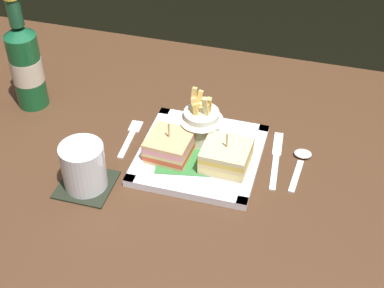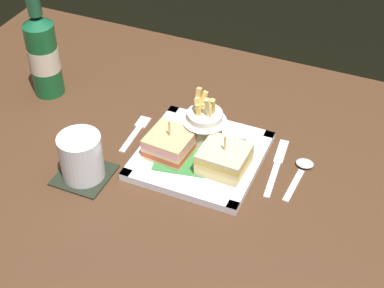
{
  "view_description": "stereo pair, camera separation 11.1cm",
  "coord_description": "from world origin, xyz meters",
  "views": [
    {
      "loc": [
        0.24,
        -0.81,
        1.53
      ],
      "look_at": [
        0.01,
        0.01,
        0.81
      ],
      "focal_mm": 54.29,
      "sensor_mm": 36.0,
      "label": 1
    },
    {
      "loc": [
        0.35,
        -0.77,
        1.53
      ],
      "look_at": [
        0.01,
        0.01,
        0.81
      ],
      "focal_mm": 54.29,
      "sensor_mm": 36.0,
      "label": 2
    }
  ],
  "objects": [
    {
      "name": "dining_table",
      "position": [
        0.0,
        0.0,
        0.66
      ],
      "size": [
        1.33,
        0.87,
        0.77
      ],
      "color": "#452C1B",
      "rests_on": "ground_plane"
    },
    {
      "name": "square_plate",
      "position": [
        0.03,
        0.02,
        0.78
      ],
      "size": [
        0.23,
        0.23,
        0.02
      ],
      "color": "white",
      "rests_on": "dining_table"
    },
    {
      "name": "sandwich_half_left",
      "position": [
        -0.03,
        -0.0,
        0.81
      ],
      "size": [
        0.09,
        0.09,
        0.08
      ],
      "color": "tan",
      "rests_on": "square_plate"
    },
    {
      "name": "sandwich_half_right",
      "position": [
        0.08,
        -0.0,
        0.81
      ],
      "size": [
        0.09,
        0.09,
        0.08
      ],
      "color": "#D9C387",
      "rests_on": "square_plate"
    },
    {
      "name": "fries_cup",
      "position": [
        0.02,
        0.06,
        0.83
      ],
      "size": [
        0.09,
        0.09,
        0.12
      ],
      "color": "silver",
      "rests_on": "square_plate"
    },
    {
      "name": "beer_bottle",
      "position": [
        -0.37,
        0.09,
        0.87
      ],
      "size": [
        0.07,
        0.07,
        0.26
      ],
      "color": "#16572A",
      "rests_on": "dining_table"
    },
    {
      "name": "drink_coaster",
      "position": [
        -0.16,
        -0.11,
        0.77
      ],
      "size": [
        0.1,
        0.1,
        0.0
      ],
      "primitive_type": "cube",
      "color": "black",
      "rests_on": "dining_table"
    },
    {
      "name": "water_glass",
      "position": [
        -0.16,
        -0.11,
        0.82
      ],
      "size": [
        0.08,
        0.08,
        0.09
      ],
      "color": "silver",
      "rests_on": "dining_table"
    },
    {
      "name": "fork",
      "position": [
        -0.13,
        0.04,
        0.77
      ],
      "size": [
        0.03,
        0.12,
        0.0
      ],
      "color": "silver",
      "rests_on": "dining_table"
    },
    {
      "name": "knife",
      "position": [
        0.17,
        0.06,
        0.77
      ],
      "size": [
        0.03,
        0.17,
        0.0
      ],
      "color": "silver",
      "rests_on": "dining_table"
    },
    {
      "name": "spoon",
      "position": [
        0.22,
        0.06,
        0.78
      ],
      "size": [
        0.04,
        0.12,
        0.01
      ],
      "color": "silver",
      "rests_on": "dining_table"
    }
  ]
}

